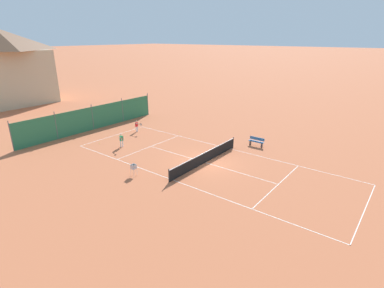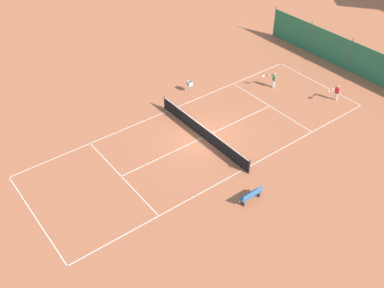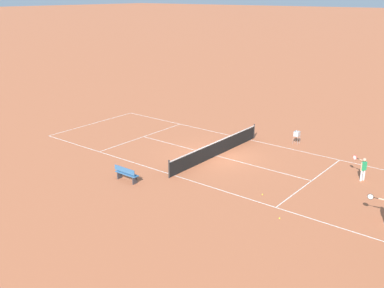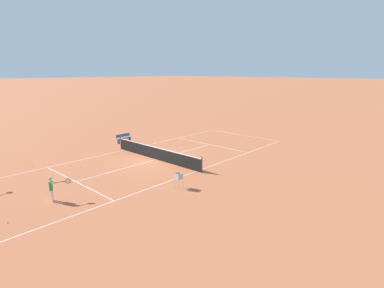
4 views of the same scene
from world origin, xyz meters
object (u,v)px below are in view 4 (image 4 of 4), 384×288
at_px(tennis_net, 156,153).
at_px(ball_hopper, 179,177).
at_px(player_near_baseline, 52,187).
at_px(tennis_ball_mid_court, 32,166).
at_px(tennis_ball_far_corner, 70,165).
at_px(courtside_bench, 124,138).
at_px(tennis_ball_service_box, 7,222).

bearing_deg(tennis_net, ball_hopper, 151.30).
distance_m(player_near_baseline, tennis_ball_mid_court, 6.99).
distance_m(player_near_baseline, ball_hopper, 6.62).
distance_m(tennis_ball_far_corner, courtside_bench, 7.39).
height_order(tennis_ball_mid_court, courtside_bench, courtside_bench).
bearing_deg(tennis_ball_service_box, courtside_bench, -54.23).
distance_m(tennis_net, player_near_baseline, 8.70).
bearing_deg(player_near_baseline, courtside_bench, -50.97).
relative_size(player_near_baseline, tennis_ball_service_box, 19.76).
distance_m(tennis_ball_far_corner, tennis_ball_service_box, 8.16).
relative_size(tennis_net, ball_hopper, 10.31).
xyz_separation_m(tennis_ball_service_box, ball_hopper, (-2.72, -7.97, 0.62)).
distance_m(player_near_baseline, tennis_ball_far_corner, 6.10).
bearing_deg(tennis_net, tennis_ball_mid_court, 54.69).
bearing_deg(ball_hopper, tennis_ball_far_corner, 14.91).
xyz_separation_m(tennis_net, tennis_ball_mid_court, (5.02, 7.09, -0.47)).
height_order(ball_hopper, courtside_bench, ball_hopper).
relative_size(tennis_ball_service_box, ball_hopper, 0.07).
relative_size(ball_hopper, courtside_bench, 0.59).
bearing_deg(tennis_ball_mid_court, player_near_baseline, 168.21).
bearing_deg(courtside_bench, player_near_baseline, 129.03).
bearing_deg(courtside_bench, tennis_ball_service_box, 125.77).
distance_m(tennis_net, tennis_ball_far_corner, 6.16).
distance_m(ball_hopper, courtside_bench, 12.46).
relative_size(player_near_baseline, tennis_ball_mid_court, 19.76).
height_order(player_near_baseline, tennis_ball_mid_court, player_near_baseline).
relative_size(tennis_net, tennis_ball_mid_court, 139.09).
relative_size(player_near_baseline, courtside_bench, 0.87).
distance_m(tennis_ball_mid_court, tennis_ball_service_box, 8.49).
distance_m(tennis_net, ball_hopper, 6.05).
height_order(tennis_ball_service_box, courtside_bench, courtside_bench).
bearing_deg(ball_hopper, tennis_net, -28.70).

